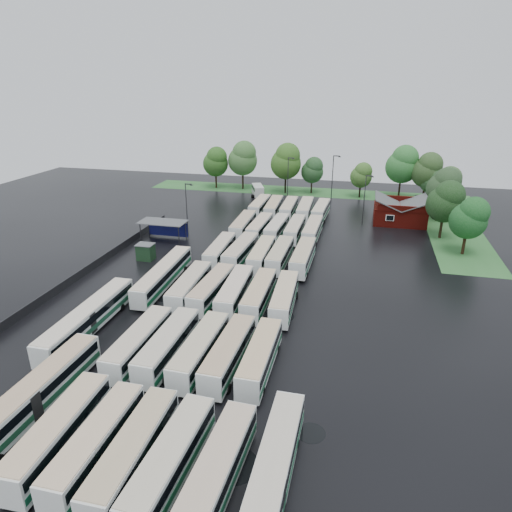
% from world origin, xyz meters
% --- Properties ---
extents(ground, '(160.00, 160.00, 0.00)m').
position_xyz_m(ground, '(0.00, 0.00, 0.00)').
color(ground, black).
rests_on(ground, ground).
extents(brick_building, '(10.07, 8.60, 5.39)m').
position_xyz_m(brick_building, '(24.00, 42.77, 1.87)').
color(brick_building, '#680F09').
rests_on(brick_building, ground).
extents(wash_shed, '(8.20, 4.20, 3.58)m').
position_xyz_m(wash_shed, '(-17.20, 22.02, 2.99)').
color(wash_shed, '#2D2D30').
rests_on(wash_shed, ground).
extents(utility_hut, '(2.70, 2.20, 2.62)m').
position_xyz_m(utility_hut, '(-16.20, 12.60, 1.32)').
color(utility_hut, black).
rests_on(utility_hut, ground).
extents(grass_strip_north, '(80.00, 10.00, 0.01)m').
position_xyz_m(grass_strip_north, '(2.00, 64.80, 0.01)').
color(grass_strip_north, '#2E682E').
rests_on(grass_strip_north, ground).
extents(grass_strip_east, '(10.00, 50.00, 0.01)m').
position_xyz_m(grass_strip_east, '(34.00, 42.80, 0.01)').
color(grass_strip_east, '#2E682E').
rests_on(grass_strip_east, ground).
extents(west_fence, '(0.10, 50.00, 1.20)m').
position_xyz_m(west_fence, '(-22.20, 8.00, 0.60)').
color(west_fence, '#2D2D30').
rests_on(west_fence, ground).
extents(bus_r0c0, '(2.84, 11.65, 3.22)m').
position_xyz_m(bus_r0c0, '(-4.43, -25.74, 1.77)').
color(bus_r0c0, white).
rests_on(bus_r0c0, ground).
extents(bus_r0c1, '(2.44, 11.18, 3.11)m').
position_xyz_m(bus_r0c1, '(-1.09, -25.94, 1.71)').
color(bus_r0c1, white).
rests_on(bus_r0c1, ground).
extents(bus_r0c2, '(2.58, 11.45, 3.18)m').
position_xyz_m(bus_r0c2, '(2.04, -26.15, 1.75)').
color(bus_r0c2, white).
rests_on(bus_r0c2, ground).
extents(bus_r0c3, '(2.90, 11.43, 3.15)m').
position_xyz_m(bus_r0c3, '(5.00, -26.27, 1.74)').
color(bus_r0c3, white).
rests_on(bus_r0c3, ground).
extents(bus_r0c4, '(2.88, 11.43, 3.16)m').
position_xyz_m(bus_r0c4, '(8.53, -26.30, 1.74)').
color(bus_r0c4, white).
rests_on(bus_r0c4, ground).
extents(bus_r1c0, '(2.55, 11.43, 3.17)m').
position_xyz_m(bus_r1c0, '(-4.41, -12.64, 1.75)').
color(bus_r1c0, white).
rests_on(bus_r1c0, ground).
extents(bus_r1c1, '(2.57, 11.54, 3.21)m').
position_xyz_m(bus_r1c1, '(-1.31, -12.44, 1.76)').
color(bus_r1c1, white).
rests_on(bus_r1c1, ground).
extents(bus_r1c2, '(2.69, 11.45, 3.17)m').
position_xyz_m(bus_r1c2, '(2.14, -12.43, 1.75)').
color(bus_r1c2, white).
rests_on(bus_r1c2, ground).
extents(bus_r1c3, '(2.70, 11.42, 3.16)m').
position_xyz_m(bus_r1c3, '(5.10, -12.33, 1.74)').
color(bus_r1c3, white).
rests_on(bus_r1c3, ground).
extents(bus_r1c4, '(2.43, 11.07, 3.08)m').
position_xyz_m(bus_r1c4, '(8.26, -12.13, 1.69)').
color(bus_r1c4, white).
rests_on(bus_r1c4, ground).
extents(bus_r2c0, '(2.71, 11.52, 3.19)m').
position_xyz_m(bus_r2c0, '(-4.27, 1.21, 1.76)').
color(bus_r2c0, white).
rests_on(bus_r2c0, ground).
extents(bus_r2c1, '(2.96, 11.42, 3.15)m').
position_xyz_m(bus_r2c1, '(-1.26, 1.27, 1.73)').
color(bus_r2c1, white).
rests_on(bus_r2c1, ground).
extents(bus_r2c2, '(2.87, 11.64, 3.22)m').
position_xyz_m(bus_r2c2, '(1.86, 1.11, 1.77)').
color(bus_r2c2, white).
rests_on(bus_r2c2, ground).
extents(bus_r2c3, '(2.52, 11.25, 3.13)m').
position_xyz_m(bus_r2c3, '(5.02, 1.08, 1.72)').
color(bus_r2c3, white).
rests_on(bus_r2c3, ground).
extents(bus_r2c4, '(2.92, 11.30, 3.12)m').
position_xyz_m(bus_r2c4, '(8.26, 1.01, 1.71)').
color(bus_r2c4, white).
rests_on(bus_r2c4, ground).
extents(bus_r3c0, '(2.65, 11.15, 3.09)m').
position_xyz_m(bus_r3c0, '(-4.53, 14.88, 1.70)').
color(bus_r3c0, white).
rests_on(bus_r3c0, ground).
extents(bus_r3c1, '(2.97, 11.68, 3.22)m').
position_xyz_m(bus_r3c1, '(-1.19, 15.08, 1.77)').
color(bus_r3c1, white).
rests_on(bus_r3c1, ground).
extents(bus_r3c2, '(2.55, 11.09, 3.08)m').
position_xyz_m(bus_r3c2, '(2.20, 14.74, 1.69)').
color(bus_r3c2, white).
rests_on(bus_r3c2, ground).
extents(bus_r3c3, '(2.49, 11.18, 3.11)m').
position_xyz_m(bus_r3c3, '(5.02, 15.14, 1.71)').
color(bus_r3c3, white).
rests_on(bus_r3c3, ground).
extents(bus_r3c4, '(2.57, 11.50, 3.19)m').
position_xyz_m(bus_r3c4, '(8.59, 15.02, 1.76)').
color(bus_r3c4, white).
rests_on(bus_r3c4, ground).
extents(bus_r4c0, '(2.75, 11.62, 3.22)m').
position_xyz_m(bus_r4c0, '(-4.34, 28.19, 1.77)').
color(bus_r4c0, white).
rests_on(bus_r4c0, ground).
extents(bus_r4c1, '(2.64, 11.02, 3.05)m').
position_xyz_m(bus_r4c1, '(-1.19, 28.08, 1.68)').
color(bus_r4c1, white).
rests_on(bus_r4c1, ground).
extents(bus_r4c2, '(2.72, 11.11, 3.07)m').
position_xyz_m(bus_r4c2, '(1.96, 28.33, 1.69)').
color(bus_r4c2, white).
rests_on(bus_r4c2, ground).
extents(bus_r4c3, '(2.37, 11.05, 3.07)m').
position_xyz_m(bus_r4c3, '(5.24, 28.32, 1.69)').
color(bus_r4c3, white).
rests_on(bus_r4c3, ground).
extents(bus_r4c4, '(2.53, 11.23, 3.12)m').
position_xyz_m(bus_r4c4, '(8.39, 28.36, 1.71)').
color(bus_r4c4, white).
rests_on(bus_r4c4, ground).
extents(bus_r5c0, '(2.42, 11.10, 3.09)m').
position_xyz_m(bus_r5c0, '(-4.49, 42.26, 1.70)').
color(bus_r5c0, white).
rests_on(bus_r5c0, ground).
extents(bus_r5c1, '(2.88, 11.42, 3.15)m').
position_xyz_m(bus_r5c1, '(-1.38, 41.72, 1.73)').
color(bus_r5c1, white).
rests_on(bus_r5c1, ground).
extents(bus_r5c2, '(2.61, 11.21, 3.11)m').
position_xyz_m(bus_r5c2, '(1.83, 41.87, 1.71)').
color(bus_r5c2, white).
rests_on(bus_r5c2, ground).
extents(bus_r5c3, '(2.78, 11.65, 3.22)m').
position_xyz_m(bus_r5c3, '(5.23, 41.71, 1.77)').
color(bus_r5c3, white).
rests_on(bus_r5c3, ground).
extents(bus_r5c4, '(2.81, 11.17, 3.09)m').
position_xyz_m(bus_r5c4, '(8.47, 41.76, 1.70)').
color(bus_r5c4, white).
rests_on(bus_r5c4, ground).
extents(artic_bus_west_a, '(2.66, 16.85, 3.12)m').
position_xyz_m(artic_bus_west_a, '(-9.24, -22.72, 1.73)').
color(artic_bus_west_a, white).
rests_on(artic_bus_west_a, ground).
extents(artic_bus_west_b, '(2.86, 16.51, 3.05)m').
position_xyz_m(artic_bus_west_b, '(-9.29, 4.11, 1.69)').
color(artic_bus_west_b, white).
rests_on(artic_bus_west_b, ground).
extents(artic_bus_west_c, '(2.49, 16.84, 3.12)m').
position_xyz_m(artic_bus_west_c, '(-12.41, -9.30, 1.73)').
color(artic_bus_west_c, white).
rests_on(artic_bus_west_c, ground).
extents(artic_bus_east, '(2.37, 16.54, 3.07)m').
position_xyz_m(artic_bus_east, '(12.29, -26.69, 1.70)').
color(artic_bus_east, white).
rests_on(artic_bus_east, ground).
extents(minibus, '(4.26, 6.45, 2.64)m').
position_xyz_m(minibus, '(-8.57, 57.60, 1.47)').
color(minibus, silver).
rests_on(minibus, ground).
extents(tree_north_0, '(6.50, 6.50, 10.77)m').
position_xyz_m(tree_north_0, '(-21.07, 63.50, 6.93)').
color(tree_north_0, black).
rests_on(tree_north_0, ground).
extents(tree_north_1, '(7.47, 7.47, 12.38)m').
position_xyz_m(tree_north_1, '(-13.98, 64.17, 7.96)').
color(tree_north_1, black).
rests_on(tree_north_1, ground).
extents(tree_north_2, '(7.53, 7.53, 12.47)m').
position_xyz_m(tree_north_2, '(-2.42, 62.11, 8.03)').
color(tree_north_2, black).
rests_on(tree_north_2, ground).
extents(tree_north_3, '(5.50, 5.50, 9.11)m').
position_xyz_m(tree_north_3, '(3.96, 63.59, 5.86)').
color(tree_north_3, black).
rests_on(tree_north_3, ground).
extents(tree_north_4, '(5.15, 5.15, 8.53)m').
position_xyz_m(tree_north_4, '(15.87, 61.92, 5.49)').
color(tree_north_4, black).
rests_on(tree_north_4, ground).
extents(tree_north_5, '(7.63, 7.63, 12.65)m').
position_xyz_m(tree_north_5, '(25.09, 63.76, 8.14)').
color(tree_north_5, black).
rests_on(tree_north_5, ground).
extents(tree_north_6, '(6.93, 6.93, 11.48)m').
position_xyz_m(tree_north_6, '(30.51, 61.81, 7.38)').
color(tree_north_6, black).
rests_on(tree_north_6, ground).
extents(tree_east_0, '(5.91, 5.88, 9.75)m').
position_xyz_m(tree_east_0, '(33.57, 26.98, 6.26)').
color(tree_east_0, '#301D10').
rests_on(tree_east_0, ground).
extents(tree_east_1, '(6.43, 6.43, 10.64)m').
position_xyz_m(tree_east_1, '(30.95, 34.69, 6.84)').
color(tree_east_1, black).
rests_on(tree_east_1, ground).
extents(tree_east_2, '(6.55, 6.55, 10.85)m').
position_xyz_m(tree_east_2, '(32.20, 46.47, 6.98)').
color(tree_east_2, black).
rests_on(tree_east_2, ground).
extents(tree_east_3, '(6.10, 6.10, 10.11)m').
position_xyz_m(tree_east_3, '(33.55, 52.16, 6.50)').
color(tree_east_3, black).
rests_on(tree_east_3, ground).
extents(tree_east_4, '(4.97, 4.95, 8.19)m').
position_xyz_m(tree_east_4, '(31.57, 60.74, 5.27)').
color(tree_east_4, black).
rests_on(tree_east_4, ground).
extents(lamp_post_ne, '(1.51, 0.29, 9.81)m').
position_xyz_m(lamp_post_ne, '(17.03, 39.64, 5.70)').
color(lamp_post_ne, '#2D2D30').
rests_on(lamp_post_ne, ground).
extents(lamp_post_nw, '(1.49, 0.29, 9.65)m').
position_xyz_m(lamp_post_nw, '(-14.05, 25.58, 5.60)').
color(lamp_post_nw, '#2D2D30').
rests_on(lamp_post_nw, ground).
extents(lamp_post_back_w, '(1.55, 0.30, 10.06)m').
position_xyz_m(lamp_post_back_w, '(-0.67, 55.21, 5.84)').
color(lamp_post_back_w, '#2D2D30').
rests_on(lamp_post_back_w, ground).
extents(lamp_post_back_e, '(1.69, 0.33, 10.98)m').
position_xyz_m(lamp_post_back_e, '(9.64, 54.70, 6.37)').
color(lamp_post_back_e, '#2D2D30').
rests_on(lamp_post_back_e, ground).
extents(puddle_0, '(6.35, 6.35, 0.01)m').
position_xyz_m(puddle_0, '(-2.51, -19.27, 0.00)').
color(puddle_0, black).
rests_on(puddle_0, ground).
extents(puddle_1, '(3.80, 3.80, 0.01)m').
position_xyz_m(puddle_1, '(9.02, -24.03, 0.00)').
color(puddle_1, black).
rests_on(puddle_1, ground).
extents(puddle_2, '(5.69, 5.69, 0.01)m').
position_xyz_m(puddle_2, '(-7.51, 2.28, 0.00)').
color(puddle_2, black).
rests_on(puddle_2, ground).
extents(puddle_3, '(3.60, 3.60, 0.01)m').
position_xyz_m(puddle_3, '(7.99, -0.68, 0.00)').
color(puddle_3, black).
rests_on(puddle_3, ground).
extents(puddle_4, '(2.45, 2.45, 0.01)m').
position_xyz_m(puddle_4, '(14.19, -19.34, 0.00)').
color(puddle_4, black).
rests_on(puddle_4, ground).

